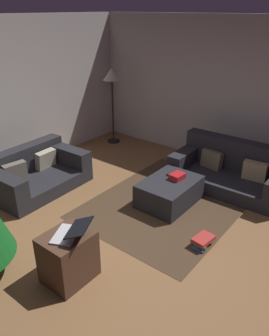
{
  "coord_description": "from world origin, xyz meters",
  "views": [
    {
      "loc": [
        -2.57,
        -2.05,
        2.7
      ],
      "look_at": [
        0.59,
        0.44,
        0.75
      ],
      "focal_mm": 35.74,
      "sensor_mm": 36.0,
      "label": 1
    }
  ],
  "objects_px": {
    "couch_left": "(35,173)",
    "corner_lamp": "(112,80)",
    "tv_remote": "(172,176)",
    "laptop": "(71,232)",
    "gift_box": "(177,176)",
    "side_table": "(68,257)",
    "couch_right": "(231,171)",
    "book_stack": "(203,241)",
    "ottoman": "(169,192)"
  },
  "relations": [
    {
      "from": "couch_left",
      "to": "corner_lamp",
      "type": "distance_m",
      "value": 2.62
    },
    {
      "from": "tv_remote",
      "to": "laptop",
      "type": "distance_m",
      "value": 2.12
    },
    {
      "from": "laptop",
      "to": "gift_box",
      "type": "bearing_deg",
      "value": 0.08
    },
    {
      "from": "tv_remote",
      "to": "side_table",
      "type": "bearing_deg",
      "value": 174.45
    },
    {
      "from": "tv_remote",
      "to": "laptop",
      "type": "height_order",
      "value": "laptop"
    },
    {
      "from": "couch_left",
      "to": "side_table",
      "type": "xyz_separation_m",
      "value": [
        -1.05,
        -2.0,
        0.03
      ]
    },
    {
      "from": "side_table",
      "to": "corner_lamp",
      "type": "relative_size",
      "value": 0.36
    },
    {
      "from": "couch_right",
      "to": "book_stack",
      "type": "height_order",
      "value": "couch_right"
    },
    {
      "from": "laptop",
      "to": "ottoman",
      "type": "bearing_deg",
      "value": 1.43
    },
    {
      "from": "gift_box",
      "to": "book_stack",
      "type": "bearing_deg",
      "value": -130.85
    },
    {
      "from": "ottoman",
      "to": "laptop",
      "type": "xyz_separation_m",
      "value": [
        -1.96,
        -0.05,
        0.43
      ]
    },
    {
      "from": "ottoman",
      "to": "tv_remote",
      "type": "height_order",
      "value": "tv_remote"
    },
    {
      "from": "tv_remote",
      "to": "couch_right",
      "type": "bearing_deg",
      "value": -38.23
    },
    {
      "from": "corner_lamp",
      "to": "laptop",
      "type": "bearing_deg",
      "value": -144.36
    },
    {
      "from": "tv_remote",
      "to": "side_table",
      "type": "relative_size",
      "value": 0.28
    },
    {
      "from": "couch_right",
      "to": "tv_remote",
      "type": "height_order",
      "value": "couch_right"
    },
    {
      "from": "tv_remote",
      "to": "laptop",
      "type": "bearing_deg",
      "value": 175.86
    },
    {
      "from": "corner_lamp",
      "to": "gift_box",
      "type": "bearing_deg",
      "value": -117.98
    },
    {
      "from": "couch_left",
      "to": "corner_lamp",
      "type": "relative_size",
      "value": 0.98
    },
    {
      "from": "corner_lamp",
      "to": "book_stack",
      "type": "bearing_deg",
      "value": -121.69
    },
    {
      "from": "couch_left",
      "to": "book_stack",
      "type": "relative_size",
      "value": 5.0
    },
    {
      "from": "book_stack",
      "to": "laptop",
      "type": "bearing_deg",
      "value": 148.44
    },
    {
      "from": "gift_box",
      "to": "ottoman",
      "type": "bearing_deg",
      "value": 159.47
    },
    {
      "from": "ottoman",
      "to": "book_stack",
      "type": "distance_m",
      "value": 1.08
    },
    {
      "from": "ottoman",
      "to": "side_table",
      "type": "xyz_separation_m",
      "value": [
        -1.99,
        0.0,
        0.1
      ]
    },
    {
      "from": "couch_right",
      "to": "ottoman",
      "type": "distance_m",
      "value": 1.19
    },
    {
      "from": "ottoman",
      "to": "gift_box",
      "type": "bearing_deg",
      "value": -20.53
    },
    {
      "from": "side_table",
      "to": "corner_lamp",
      "type": "distance_m",
      "value": 4.27
    },
    {
      "from": "couch_right",
      "to": "book_stack",
      "type": "bearing_deg",
      "value": 101.78
    },
    {
      "from": "tv_remote",
      "to": "laptop",
      "type": "relative_size",
      "value": 0.33
    },
    {
      "from": "couch_left",
      "to": "tv_remote",
      "type": "xyz_separation_m",
      "value": [
        1.08,
        -1.94,
        0.13
      ]
    },
    {
      "from": "tv_remote",
      "to": "gift_box",
      "type": "bearing_deg",
      "value": -105.49
    },
    {
      "from": "side_table",
      "to": "laptop",
      "type": "relative_size",
      "value": 1.17
    },
    {
      "from": "book_stack",
      "to": "corner_lamp",
      "type": "bearing_deg",
      "value": 58.31
    },
    {
      "from": "gift_box",
      "to": "laptop",
      "type": "xyz_separation_m",
      "value": [
        -2.09,
        -0.0,
        0.2
      ]
    },
    {
      "from": "book_stack",
      "to": "couch_right",
      "type": "bearing_deg",
      "value": 12.85
    },
    {
      "from": "laptop",
      "to": "book_stack",
      "type": "distance_m",
      "value": 1.69
    },
    {
      "from": "couch_right",
      "to": "corner_lamp",
      "type": "xyz_separation_m",
      "value": [
        0.33,
        2.87,
        1.07
      ]
    },
    {
      "from": "couch_left",
      "to": "ottoman",
      "type": "distance_m",
      "value": 2.21
    },
    {
      "from": "couch_left",
      "to": "side_table",
      "type": "bearing_deg",
      "value": 60.4
    },
    {
      "from": "ottoman",
      "to": "corner_lamp",
      "type": "distance_m",
      "value": 2.99
    },
    {
      "from": "laptop",
      "to": "corner_lamp",
      "type": "bearing_deg",
      "value": 35.64
    },
    {
      "from": "side_table",
      "to": "ottoman",
      "type": "bearing_deg",
      "value": -0.05
    },
    {
      "from": "gift_box",
      "to": "tv_remote",
      "type": "distance_m",
      "value": 0.11
    },
    {
      "from": "side_table",
      "to": "couch_left",
      "type": "bearing_deg",
      "value": 62.36
    },
    {
      "from": "couch_right",
      "to": "laptop",
      "type": "distance_m",
      "value": 3.09
    },
    {
      "from": "couch_right",
      "to": "book_stack",
      "type": "relative_size",
      "value": 5.91
    },
    {
      "from": "ottoman",
      "to": "gift_box",
      "type": "height_order",
      "value": "gift_box"
    },
    {
      "from": "couch_left",
      "to": "tv_remote",
      "type": "bearing_deg",
      "value": 117.19
    },
    {
      "from": "tv_remote",
      "to": "side_table",
      "type": "height_order",
      "value": "side_table"
    }
  ]
}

